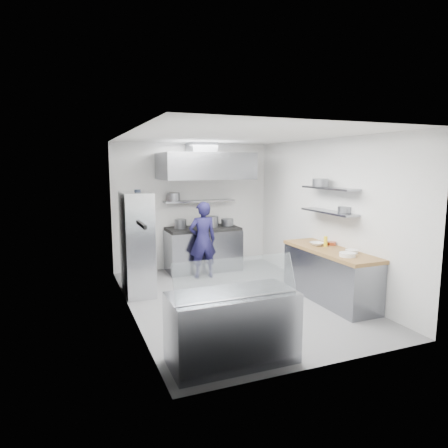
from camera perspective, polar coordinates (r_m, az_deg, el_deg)
name	(u,v)px	position (r m, az deg, el deg)	size (l,w,h in m)	color
floor	(237,300)	(7.08, 1.84, -10.73)	(5.00, 5.00, 0.00)	slate
ceiling	(238,136)	(6.70, 1.96, 12.50)	(5.00, 5.00, 0.00)	silver
wall_back	(193,206)	(9.08, -4.47, 2.59)	(3.60, 0.02, 2.80)	white
wall_front	(327,249)	(4.61, 14.53, -3.46)	(3.60, 0.02, 2.80)	white
wall_left	(129,226)	(6.25, -13.38, -0.31)	(5.00, 0.02, 2.80)	white
wall_right	(326,215)	(7.65, 14.34, 1.24)	(5.00, 0.02, 2.80)	white
gas_range	(203,250)	(8.88, -3.01, -3.74)	(1.60, 0.80, 0.90)	gray
cooktop	(203,229)	(8.79, -3.04, -0.68)	(1.57, 0.78, 0.06)	black
stock_pot_left	(180,224)	(8.69, -6.24, 0.03)	(0.26, 0.26, 0.20)	slate
stock_pot_mid	(211,221)	(8.85, -1.83, 0.37)	(0.32, 0.32, 0.24)	slate
stock_pot_right	(227,222)	(9.01, 0.48, 0.26)	(0.28, 0.28, 0.16)	slate
over_range_shelf	(199,201)	(8.95, -3.56, 3.28)	(1.60, 0.30, 0.04)	gray
shelf_pot_a	(173,197)	(8.76, -7.23, 3.84)	(0.28, 0.28, 0.18)	slate
extractor_hood	(205,166)	(8.52, -2.72, 8.28)	(1.90, 1.15, 0.55)	gray
hood_duct	(201,148)	(8.74, -3.24, 10.77)	(0.55, 0.55, 0.24)	slate
red_firebox	(138,208)	(8.73, -12.22, 2.31)	(0.22, 0.10, 0.26)	red
chef	(203,240)	(8.22, -3.06, -2.31)	(0.58, 0.38, 1.59)	#151238
wire_rack	(137,244)	(7.34, -12.33, -2.75)	(0.50, 0.90, 1.85)	silver
rack_bin_a	(136,249)	(7.46, -12.43, -3.55)	(0.15, 0.19, 0.17)	white
rack_bin_b	(132,219)	(7.78, -13.05, 0.66)	(0.15, 0.19, 0.17)	yellow
rack_jar	(138,195)	(7.30, -12.24, 4.13)	(0.11, 0.11, 0.18)	black
knife_strip	(141,225)	(5.36, -11.73, -0.08)	(0.04, 0.55, 0.05)	black
prep_counter_base	(329,276)	(7.18, 14.81, -7.23)	(0.62, 2.00, 0.84)	gray
prep_counter_top	(330,251)	(7.07, 14.94, -3.72)	(0.65, 2.04, 0.06)	#9C723E
plate_stack_a	(347,255)	(6.58, 17.22, -4.19)	(0.26, 0.26, 0.06)	white
plate_stack_b	(352,251)	(6.83, 17.76, -3.76)	(0.20, 0.20, 0.06)	white
copper_pan	(331,243)	(7.42, 15.05, -2.68)	(0.17, 0.17, 0.06)	#B65233
squeeze_bottle	(326,241)	(7.25, 14.31, -2.43)	(0.07, 0.07, 0.18)	yellow
mixing_bowl	(317,244)	(7.32, 13.17, -2.78)	(0.24, 0.24, 0.06)	white
wall_shelf_lower	(329,212)	(7.30, 14.74, 1.68)	(0.30, 1.30, 0.04)	gray
wall_shelf_upper	(330,188)	(7.27, 14.86, 4.97)	(0.30, 1.30, 0.04)	gray
shelf_pot_c	(345,209)	(7.14, 16.88, 2.01)	(0.24, 0.24, 0.10)	slate
shelf_pot_d	(320,183)	(7.40, 13.61, 5.77)	(0.29, 0.29, 0.14)	slate
display_case	(232,328)	(4.87, 1.17, -14.58)	(1.50, 0.70, 0.85)	gray
display_glass	(236,277)	(4.55, 1.79, -7.63)	(1.47, 0.02, 0.45)	silver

